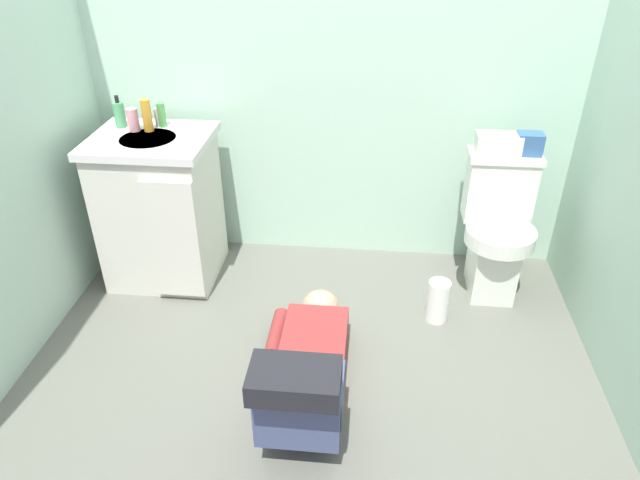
{
  "coord_description": "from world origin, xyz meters",
  "views": [
    {
      "loc": [
        0.24,
        -1.9,
        1.88
      ],
      "look_at": [
        0.01,
        0.43,
        0.45
      ],
      "focal_mm": 32.26,
      "sensor_mm": 36.0,
      "label": 1
    }
  ],
  "objects_px": {
    "toilet": "(497,228)",
    "faucet": "(157,118)",
    "bottle_green": "(162,115)",
    "bottle_amber": "(147,115)",
    "soap_dispenser": "(119,114)",
    "tissue_box": "(498,144)",
    "person_plumber": "(307,369)",
    "bottle_pink": "(133,120)",
    "toiletry_bag": "(529,144)",
    "vanity_cabinet": "(161,208)",
    "paper_towel_roll": "(438,301)"
  },
  "relations": [
    {
      "from": "toiletry_bag",
      "to": "bottle_green",
      "type": "bearing_deg",
      "value": 179.52
    },
    {
      "from": "faucet",
      "to": "person_plumber",
      "type": "distance_m",
      "value": 1.53
    },
    {
      "from": "toilet",
      "to": "soap_dispenser",
      "type": "height_order",
      "value": "soap_dispenser"
    },
    {
      "from": "toiletry_bag",
      "to": "soap_dispenser",
      "type": "bearing_deg",
      "value": -179.75
    },
    {
      "from": "person_plumber",
      "to": "toiletry_bag",
      "type": "bearing_deg",
      "value": 45.67
    },
    {
      "from": "faucet",
      "to": "toilet",
      "type": "bearing_deg",
      "value": -3.25
    },
    {
      "from": "vanity_cabinet",
      "to": "tissue_box",
      "type": "height_order",
      "value": "tissue_box"
    },
    {
      "from": "faucet",
      "to": "toiletry_bag",
      "type": "height_order",
      "value": "faucet"
    },
    {
      "from": "person_plumber",
      "to": "bottle_amber",
      "type": "distance_m",
      "value": 1.52
    },
    {
      "from": "person_plumber",
      "to": "bottle_pink",
      "type": "height_order",
      "value": "bottle_pink"
    },
    {
      "from": "vanity_cabinet",
      "to": "bottle_amber",
      "type": "relative_size",
      "value": 5.03
    },
    {
      "from": "tissue_box",
      "to": "bottle_green",
      "type": "bearing_deg",
      "value": 179.47
    },
    {
      "from": "toilet",
      "to": "faucet",
      "type": "relative_size",
      "value": 7.5
    },
    {
      "from": "faucet",
      "to": "paper_towel_roll",
      "type": "bearing_deg",
      "value": -15.81
    },
    {
      "from": "soap_dispenser",
      "to": "tissue_box",
      "type": "bearing_deg",
      "value": 0.27
    },
    {
      "from": "faucet",
      "to": "toiletry_bag",
      "type": "relative_size",
      "value": 0.81
    },
    {
      "from": "vanity_cabinet",
      "to": "tissue_box",
      "type": "xyz_separation_m",
      "value": [
        1.74,
        0.14,
        0.38
      ]
    },
    {
      "from": "bottle_green",
      "to": "bottle_amber",
      "type": "bearing_deg",
      "value": -127.53
    },
    {
      "from": "toilet",
      "to": "toiletry_bag",
      "type": "relative_size",
      "value": 6.05
    },
    {
      "from": "toiletry_bag",
      "to": "bottle_amber",
      "type": "distance_m",
      "value": 1.92
    },
    {
      "from": "person_plumber",
      "to": "toiletry_bag",
      "type": "distance_m",
      "value": 1.56
    },
    {
      "from": "faucet",
      "to": "bottle_amber",
      "type": "xyz_separation_m",
      "value": [
        -0.03,
        -0.06,
        0.03
      ]
    },
    {
      "from": "faucet",
      "to": "person_plumber",
      "type": "height_order",
      "value": "faucet"
    },
    {
      "from": "person_plumber",
      "to": "bottle_green",
      "type": "bearing_deg",
      "value": 130.15
    },
    {
      "from": "toilet",
      "to": "bottle_amber",
      "type": "relative_size",
      "value": 4.6
    },
    {
      "from": "toilet",
      "to": "soap_dispenser",
      "type": "bearing_deg",
      "value": 177.64
    },
    {
      "from": "bottle_pink",
      "to": "bottle_green",
      "type": "height_order",
      "value": "bottle_green"
    },
    {
      "from": "faucet",
      "to": "vanity_cabinet",
      "type": "bearing_deg",
      "value": -88.69
    },
    {
      "from": "vanity_cabinet",
      "to": "faucet",
      "type": "distance_m",
      "value": 0.47
    },
    {
      "from": "person_plumber",
      "to": "paper_towel_roll",
      "type": "relative_size",
      "value": 4.71
    },
    {
      "from": "paper_towel_roll",
      "to": "faucet",
      "type": "bearing_deg",
      "value": 164.19
    },
    {
      "from": "vanity_cabinet",
      "to": "tissue_box",
      "type": "relative_size",
      "value": 3.73
    },
    {
      "from": "bottle_pink",
      "to": "faucet",
      "type": "bearing_deg",
      "value": 33.38
    },
    {
      "from": "toilet",
      "to": "soap_dispenser",
      "type": "relative_size",
      "value": 4.52
    },
    {
      "from": "vanity_cabinet",
      "to": "bottle_amber",
      "type": "height_order",
      "value": "bottle_amber"
    },
    {
      "from": "toilet",
      "to": "paper_towel_roll",
      "type": "height_order",
      "value": "toilet"
    },
    {
      "from": "tissue_box",
      "to": "bottle_amber",
      "type": "height_order",
      "value": "bottle_amber"
    },
    {
      "from": "tissue_box",
      "to": "faucet",
      "type": "bearing_deg",
      "value": 179.65
    },
    {
      "from": "toiletry_bag",
      "to": "bottle_pink",
      "type": "xyz_separation_m",
      "value": [
        -1.99,
        -0.06,
        0.07
      ]
    },
    {
      "from": "toiletry_bag",
      "to": "bottle_amber",
      "type": "height_order",
      "value": "bottle_amber"
    },
    {
      "from": "tissue_box",
      "to": "toiletry_bag",
      "type": "height_order",
      "value": "toiletry_bag"
    },
    {
      "from": "vanity_cabinet",
      "to": "soap_dispenser",
      "type": "height_order",
      "value": "soap_dispenser"
    },
    {
      "from": "person_plumber",
      "to": "bottle_pink",
      "type": "bearing_deg",
      "value": 136.03
    },
    {
      "from": "vanity_cabinet",
      "to": "bottle_pink",
      "type": "height_order",
      "value": "bottle_pink"
    },
    {
      "from": "toilet",
      "to": "bottle_amber",
      "type": "bearing_deg",
      "value": 178.74
    },
    {
      "from": "person_plumber",
      "to": "bottle_amber",
      "type": "height_order",
      "value": "bottle_amber"
    },
    {
      "from": "person_plumber",
      "to": "tissue_box",
      "type": "bearing_deg",
      "value": 50.32
    },
    {
      "from": "paper_towel_roll",
      "to": "bottle_amber",
      "type": "bearing_deg",
      "value": 166.63
    },
    {
      "from": "bottle_amber",
      "to": "paper_towel_roll",
      "type": "height_order",
      "value": "bottle_amber"
    },
    {
      "from": "tissue_box",
      "to": "paper_towel_roll",
      "type": "relative_size",
      "value": 0.97
    }
  ]
}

